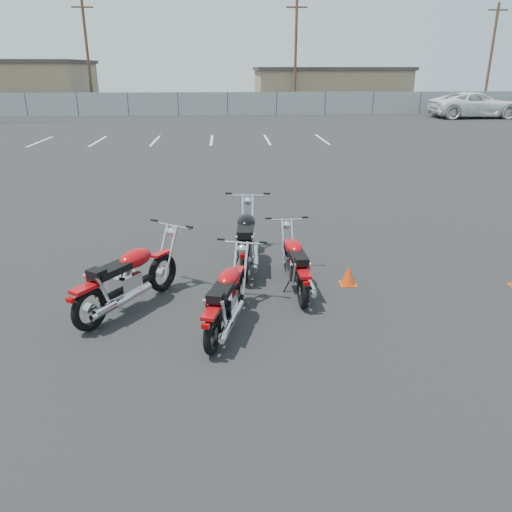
{
  "coord_description": "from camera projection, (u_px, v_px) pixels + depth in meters",
  "views": [
    {
      "loc": [
        -0.29,
        -7.32,
        3.66
      ],
      "look_at": [
        0.2,
        0.6,
        0.65
      ],
      "focal_mm": 35.0,
      "sensor_mm": 36.0,
      "label": 1
    }
  ],
  "objects": [
    {
      "name": "training_cone_near",
      "position": [
        348.0,
        275.0,
        8.92
      ],
      "size": [
        0.29,
        0.29,
        0.35
      ],
      "color": "#DE3F0B",
      "rests_on": "ground"
    },
    {
      "name": "motorcycle_rear_red",
      "position": [
        296.0,
        264.0,
        8.61
      ],
      "size": [
        0.82,
        2.11,
        1.03
      ],
      "color": "black",
      "rests_on": "ground"
    },
    {
      "name": "tan_building_east",
      "position": [
        328.0,
        87.0,
        49.13
      ],
      "size": [
        14.4,
        9.4,
        3.7
      ],
      "color": "#917B5D",
      "rests_on": "ground"
    },
    {
      "name": "chainlink_fence",
      "position": [
        228.0,
        104.0,
        40.5
      ],
      "size": [
        80.06,
        0.06,
        1.8
      ],
      "color": "gray",
      "rests_on": "ground"
    },
    {
      "name": "utility_pole_c",
      "position": [
        296.0,
        55.0,
        43.24
      ],
      "size": [
        1.8,
        0.24,
        9.0
      ],
      "color": "#4A3022",
      "rests_on": "ground"
    },
    {
      "name": "motorcycle_third_red",
      "position": [
        227.0,
        299.0,
        7.33
      ],
      "size": [
        1.02,
        2.13,
        1.05
      ],
      "color": "black",
      "rests_on": "ground"
    },
    {
      "name": "ground",
      "position": [
        246.0,
        306.0,
        8.15
      ],
      "size": [
        120.0,
        120.0,
        0.0
      ],
      "primitive_type": "plane",
      "color": "black",
      "rests_on": "ground"
    },
    {
      "name": "utility_pole_d",
      "position": [
        491.0,
        55.0,
        45.2
      ],
      "size": [
        1.8,
        0.24,
        9.0
      ],
      "color": "#4A3022",
      "rests_on": "ground"
    },
    {
      "name": "parking_line_stripes",
      "position": [
        183.0,
        140.0,
        26.67
      ],
      "size": [
        15.12,
        4.0,
        0.01
      ],
      "color": "silver",
      "rests_on": "ground"
    },
    {
      "name": "motorcycle_front_red",
      "position": [
        128.0,
        279.0,
        7.89
      ],
      "size": [
        1.71,
        2.19,
        1.16
      ],
      "color": "black",
      "rests_on": "ground"
    },
    {
      "name": "white_van",
      "position": [
        476.0,
        98.0,
        38.18
      ],
      "size": [
        3.26,
        7.91,
        2.99
      ],
      "primitive_type": "imported",
      "rotation": [
        0.0,
        0.0,
        1.59
      ],
      "color": "silver",
      "rests_on": "ground"
    },
    {
      "name": "motorcycle_second_black",
      "position": [
        247.0,
        240.0,
        9.63
      ],
      "size": [
        0.94,
        2.44,
        1.19
      ],
      "color": "black",
      "rests_on": "ground"
    },
    {
      "name": "utility_pole_b",
      "position": [
        88.0,
        55.0,
        43.14
      ],
      "size": [
        1.8,
        0.24,
        9.0
      ],
      "color": "#4A3022",
      "rests_on": "ground"
    }
  ]
}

